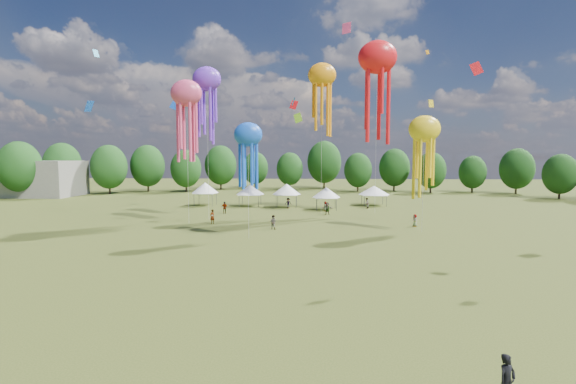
{
  "coord_description": "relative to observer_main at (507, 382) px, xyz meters",
  "views": [
    {
      "loc": [
        0.87,
        -17.53,
        8.75
      ],
      "look_at": [
        -0.87,
        15.0,
        6.0
      ],
      "focal_mm": 25.58,
      "sensor_mm": 36.0,
      "label": 1
    }
  ],
  "objects": [
    {
      "name": "observer_main",
      "position": [
        0.0,
        0.0,
        0.0
      ],
      "size": [
        0.84,
        0.74,
        1.93
      ],
      "primitive_type": "imported",
      "rotation": [
        0.0,
        0.0,
        0.49
      ],
      "color": "black",
      "rests_on": "ground"
    },
    {
      "name": "ground",
      "position": [
        -7.76,
        3.48,
        -0.97
      ],
      "size": [
        300.0,
        300.0,
        0.0
      ],
      "primitive_type": "plane",
      "color": "#384416",
      "rests_on": "ground"
    },
    {
      "name": "spectators_far",
      "position": [
        -6.86,
        50.07,
        -0.07
      ],
      "size": [
        27.69,
        19.21,
        1.91
      ],
      "color": "gray",
      "rests_on": "ground"
    },
    {
      "name": "small_kites",
      "position": [
        -9.65,
        45.26,
        28.4
      ],
      "size": [
        73.71,
        58.73,
        46.14
      ],
      "color": "#E84473",
      "rests_on": "ground"
    },
    {
      "name": "show_kites",
      "position": [
        -5.32,
        45.21,
        16.78
      ],
      "size": [
        32.94,
        24.56,
        26.58
      ],
      "color": "#E84473",
      "rests_on": "ground"
    },
    {
      "name": "treeline",
      "position": [
        -11.63,
        66.0,
        5.58
      ],
      "size": [
        201.57,
        95.24,
        13.43
      ],
      "color": "#38281C",
      "rests_on": "ground"
    },
    {
      "name": "festival_tents",
      "position": [
        -10.47,
        58.63,
        2.03
      ],
      "size": [
        35.89,
        11.66,
        4.24
      ],
      "color": "#47474C",
      "rests_on": "ground"
    },
    {
      "name": "spectator_near",
      "position": [
        -11.35,
        35.26,
        -0.09
      ],
      "size": [
        1.02,
        0.91,
        1.74
      ],
      "primitive_type": "imported",
      "rotation": [
        0.0,
        0.0,
        2.78
      ],
      "color": "gray",
      "rests_on": "ground"
    }
  ]
}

